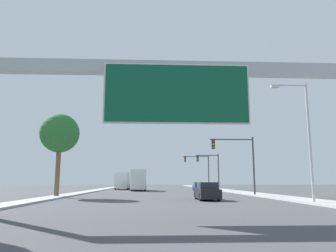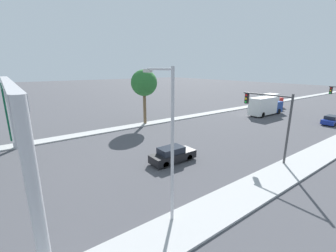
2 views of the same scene
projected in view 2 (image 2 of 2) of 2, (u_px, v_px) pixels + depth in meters
The scene contains 9 objects.
median_strip_left at pixel (240, 108), 50.19m from camera, with size 2.00×120.00×0.15m.
sign_gantry at pixel (10, 105), 16.00m from camera, with size 20.44×0.73×7.97m.
car_near_center at pixel (172, 155), 21.62m from camera, with size 1.72×4.61×1.53m.
car_mid_right at pixel (332, 120), 35.99m from camera, with size 1.81×4.21×1.44m.
truck_box_primary at pixel (265, 106), 42.81m from camera, with size 2.39×8.47×3.46m.
truck_box_secondary at pixel (270, 101), 50.03m from camera, with size 2.45×7.00×3.20m.
traffic_light_near_intersection at pixel (273, 115), 21.29m from camera, with size 5.08×0.32×6.64m.
palm_tree_background at pixel (144, 83), 34.64m from camera, with size 4.06×4.06×8.61m.
street_lamp_right at pixel (169, 135), 12.35m from camera, with size 2.79×0.28×8.95m.
Camera 2 is at (19.48, 17.55, 8.88)m, focal length 24.00 mm.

